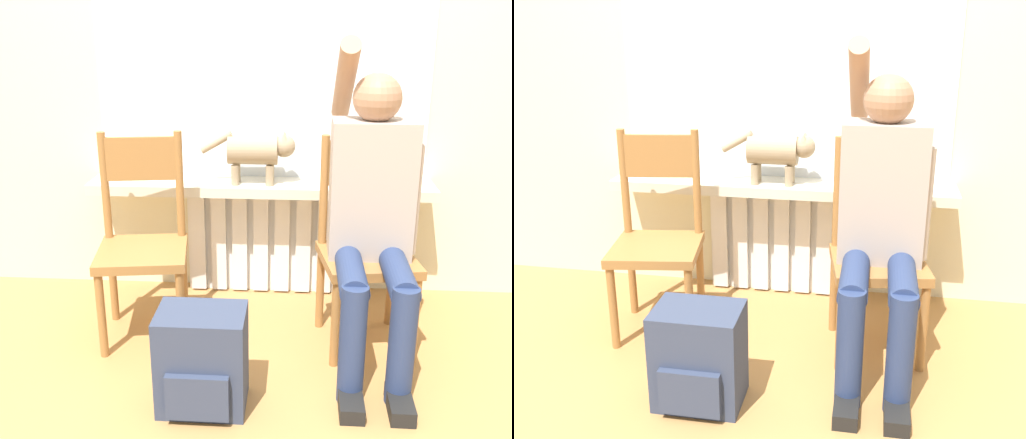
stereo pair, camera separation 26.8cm
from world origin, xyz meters
TOP-DOWN VIEW (x-y plane):
  - ground_plane at (0.00, 0.00)m, footprint 12.00×12.00m
  - wall_with_window at (0.00, 1.23)m, footprint 7.00×0.06m
  - radiator at (-0.00, 1.15)m, footprint 0.76×0.08m
  - windowsill at (0.00, 1.08)m, footprint 1.69×0.25m
  - window_glass at (0.00, 1.20)m, footprint 1.62×0.01m
  - chair_left at (-0.49, 0.67)m, footprint 0.44×0.44m
  - chair_right at (0.48, 0.67)m, footprint 0.44×0.44m
  - person at (0.49, 0.55)m, footprint 0.36×0.99m
  - cat at (-0.01, 1.05)m, footprint 0.46×0.14m
  - backpack at (-0.15, 0.13)m, footprint 0.32×0.26m

SIDE VIEW (x-z plane):
  - ground_plane at x=0.00m, z-range 0.00..0.00m
  - backpack at x=-0.15m, z-range 0.00..0.38m
  - radiator at x=0.00m, z-range 0.00..0.56m
  - chair_left at x=-0.49m, z-range 0.00..0.90m
  - chair_right at x=0.48m, z-range 0.00..0.90m
  - windowsill at x=0.00m, z-range 0.56..0.61m
  - person at x=0.49m, z-range -0.01..1.30m
  - cat at x=-0.01m, z-range 0.64..0.90m
  - window_glass at x=0.00m, z-range 0.61..1.66m
  - wall_with_window at x=0.00m, z-range 0.00..2.70m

